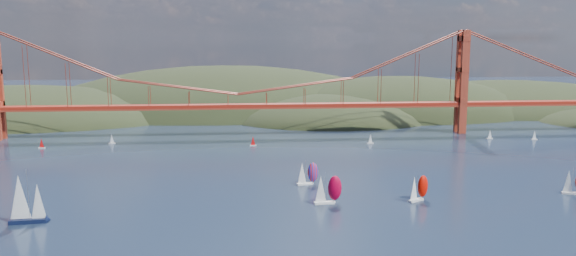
# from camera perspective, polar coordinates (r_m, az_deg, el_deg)

# --- Properties ---
(headlands) EXTENTS (725.00, 225.00, 96.00)m
(headlands) POSITION_cam_1_polar(r_m,az_deg,el_deg) (397.14, 1.41, -0.04)
(headlands) COLOR black
(headlands) RESTS_ON ground
(bridge) EXTENTS (552.00, 12.00, 55.00)m
(bridge) POSITION_cam_1_polar(r_m,az_deg,el_deg) (291.80, -5.51, 5.44)
(bridge) COLOR maroon
(bridge) RESTS_ON ground
(sloop_navy) EXTENTS (10.02, 5.97, 15.25)m
(sloop_navy) POSITION_cam_1_polar(r_m,az_deg,el_deg) (172.13, -25.15, -6.60)
(sloop_navy) COLOR black
(sloop_navy) RESTS_ON ground
(racer_0) EXTENTS (8.80, 3.85, 9.99)m
(racer_0) POSITION_cam_1_polar(r_m,az_deg,el_deg) (174.65, 4.03, -6.19)
(racer_0) COLOR white
(racer_0) RESTS_ON ground
(racer_1) EXTENTS (7.89, 6.26, 8.98)m
(racer_1) POSITION_cam_1_polar(r_m,az_deg,el_deg) (182.14, 13.10, -5.93)
(racer_1) COLOR silver
(racer_1) RESTS_ON ground
(racer_2) EXTENTS (7.83, 4.63, 8.78)m
(racer_2) POSITION_cam_1_polar(r_m,az_deg,el_deg) (207.28, 27.09, -4.90)
(racer_2) COLOR white
(racer_2) RESTS_ON ground
(racer_rwb) EXTENTS (7.87, 4.03, 8.84)m
(racer_rwb) POSITION_cam_1_polar(r_m,az_deg,el_deg) (196.59, 1.97, -4.60)
(racer_rwb) COLOR white
(racer_rwb) RESTS_ON ground
(distant_boat_2) EXTENTS (3.00, 2.00, 4.70)m
(distant_boat_2) POSITION_cam_1_polar(r_m,az_deg,el_deg) (284.79, -23.75, -1.44)
(distant_boat_2) COLOR silver
(distant_boat_2) RESTS_ON ground
(distant_boat_3) EXTENTS (3.00, 2.00, 4.70)m
(distant_boat_3) POSITION_cam_1_polar(r_m,az_deg,el_deg) (284.98, -17.47, -1.07)
(distant_boat_3) COLOR silver
(distant_boat_3) RESTS_ON ground
(distant_boat_4) EXTENTS (3.00, 2.00, 4.70)m
(distant_boat_4) POSITION_cam_1_polar(r_m,az_deg,el_deg) (303.04, 19.83, -0.61)
(distant_boat_4) COLOR silver
(distant_boat_4) RESTS_ON ground
(distant_boat_5) EXTENTS (3.00, 2.00, 4.70)m
(distant_boat_5) POSITION_cam_1_polar(r_m,az_deg,el_deg) (308.60, 23.75, -0.67)
(distant_boat_5) COLOR silver
(distant_boat_5) RESTS_ON ground
(distant_boat_8) EXTENTS (3.00, 2.00, 4.70)m
(distant_boat_8) POSITION_cam_1_polar(r_m,az_deg,el_deg) (275.04, 8.37, -1.10)
(distant_boat_8) COLOR silver
(distant_boat_8) RESTS_ON ground
(distant_boat_9) EXTENTS (3.00, 2.00, 4.70)m
(distant_boat_9) POSITION_cam_1_polar(r_m,az_deg,el_deg) (267.21, -3.57, -1.32)
(distant_boat_9) COLOR silver
(distant_boat_9) RESTS_ON ground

